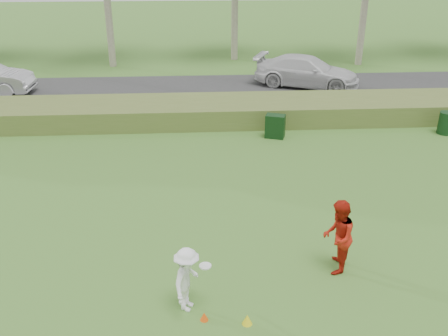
{
  "coord_description": "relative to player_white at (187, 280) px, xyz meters",
  "views": [
    {
      "loc": [
        -0.85,
        -9.49,
        7.54
      ],
      "look_at": [
        0.0,
        4.0,
        1.3
      ],
      "focal_mm": 40.0,
      "sensor_mm": 36.0,
      "label": 1
    }
  ],
  "objects": [
    {
      "name": "trash_bin",
      "position": [
        10.82,
        10.33,
        -0.31
      ],
      "size": [
        0.83,
        0.83,
        0.94
      ],
      "primitive_type": "cylinder",
      "rotation": [
        0.0,
        0.0,
        0.44
      ],
      "color": "black",
      "rests_on": "ground"
    },
    {
      "name": "park_road",
      "position": [
        1.1,
        17.61,
        -0.74
      ],
      "size": [
        80.0,
        6.0,
        0.06
      ],
      "primitive_type": "cube",
      "color": "#2D2D2D",
      "rests_on": "ground"
    },
    {
      "name": "cone_orange",
      "position": [
        0.35,
        -0.42,
        -0.68
      ],
      "size": [
        0.18,
        0.18,
        0.2
      ],
      "primitive_type": "cone",
      "color": "#F9520D",
      "rests_on": "ground"
    },
    {
      "name": "reed_strip",
      "position": [
        1.1,
        12.61,
        -0.32
      ],
      "size": [
        80.0,
        3.0,
        0.9
      ],
      "primitive_type": "cube",
      "color": "#4F6629",
      "rests_on": "ground"
    },
    {
      "name": "car_right",
      "position": [
        6.5,
        17.88,
        0.11
      ],
      "size": [
        6.13,
        4.35,
        1.65
      ],
      "primitive_type": "imported",
      "rotation": [
        0.0,
        0.0,
        1.17
      ],
      "color": "silver",
      "rests_on": "park_road"
    },
    {
      "name": "player_white",
      "position": [
        0.0,
        0.0,
        0.0
      ],
      "size": [
        0.99,
        1.14,
        1.55
      ],
      "rotation": [
        0.0,
        0.0,
        1.19
      ],
      "color": "white",
      "rests_on": "ground"
    },
    {
      "name": "player_red",
      "position": [
        3.65,
        1.2,
        0.18
      ],
      "size": [
        0.99,
        1.12,
        1.91
      ],
      "primitive_type": "imported",
      "rotation": [
        0.0,
        0.0,
        -1.91
      ],
      "color": "#B31D0F",
      "rests_on": "ground"
    },
    {
      "name": "ground",
      "position": [
        1.1,
        0.61,
        -0.77
      ],
      "size": [
        120.0,
        120.0,
        0.0
      ],
      "primitive_type": "plane",
      "color": "#386E24",
      "rests_on": "ground"
    },
    {
      "name": "utility_cabinet",
      "position": [
        3.57,
        10.34,
        -0.29
      ],
      "size": [
        0.89,
        0.71,
        0.97
      ],
      "primitive_type": "cube",
      "rotation": [
        0.0,
        0.0,
        -0.33
      ],
      "color": "black",
      "rests_on": "ground"
    },
    {
      "name": "cone_yellow",
      "position": [
        1.26,
        -0.6,
        -0.65
      ],
      "size": [
        0.22,
        0.22,
        0.25
      ],
      "primitive_type": "cone",
      "color": "yellow",
      "rests_on": "ground"
    }
  ]
}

